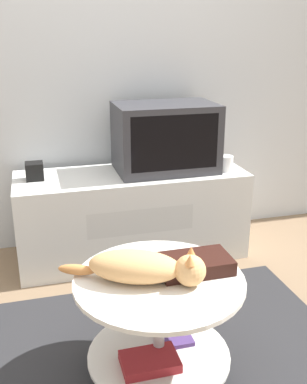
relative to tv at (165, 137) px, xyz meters
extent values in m
plane|color=#7F664C|center=(-0.32, -1.06, -0.74)|extent=(12.00, 12.00, 0.00)
cube|color=silver|center=(-0.32, 0.31, 0.56)|extent=(8.00, 0.05, 2.60)
cube|color=#28282B|center=(-0.32, -1.06, -0.73)|extent=(1.66, 1.29, 0.02)
cube|color=silver|center=(-0.22, -0.02, -0.47)|extent=(1.37, 0.48, 0.54)
cube|color=silver|center=(-0.22, -0.25, -0.42)|extent=(0.62, 0.01, 0.15)
cube|color=#333338|center=(0.00, 0.00, 0.00)|extent=(0.59, 0.39, 0.40)
cube|color=black|center=(0.00, -0.19, 0.01)|extent=(0.51, 0.01, 0.31)
cube|color=black|center=(-0.77, 0.01, -0.15)|extent=(0.10, 0.10, 0.10)
cylinder|color=white|center=(0.35, -0.12, -0.16)|extent=(0.09, 0.09, 0.09)
cylinder|color=#B2B2B7|center=(-0.36, -1.11, -0.71)|extent=(0.27, 0.27, 0.01)
cylinder|color=#B7B7BC|center=(-0.36, -1.11, -0.51)|extent=(0.04, 0.04, 0.43)
cylinder|color=silver|center=(-0.36, -1.11, -0.62)|extent=(0.57, 0.57, 0.01)
cylinder|color=silver|center=(-0.36, -1.11, -0.28)|extent=(0.65, 0.65, 0.02)
cube|color=maroon|center=(-0.41, -1.17, -0.59)|extent=(0.22, 0.15, 0.04)
cube|color=#51387A|center=(-0.27, -1.05, -0.60)|extent=(0.15, 0.13, 0.02)
cube|color=black|center=(-0.21, -1.09, -0.25)|extent=(0.28, 0.17, 0.06)
ellipsoid|color=tan|center=(-0.45, -1.10, -0.22)|extent=(0.38, 0.29, 0.12)
sphere|color=tan|center=(-0.26, -1.18, -0.22)|extent=(0.12, 0.12, 0.12)
cone|color=#D18447|center=(-0.25, -1.15, -0.15)|extent=(0.04, 0.04, 0.04)
cone|color=#D18447|center=(-0.27, -1.21, -0.15)|extent=(0.04, 0.04, 0.04)
ellipsoid|color=#D18447|center=(-0.65, -1.01, -0.25)|extent=(0.15, 0.10, 0.04)
camera|label=1|loc=(-0.76, -2.52, 0.59)|focal=42.00mm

